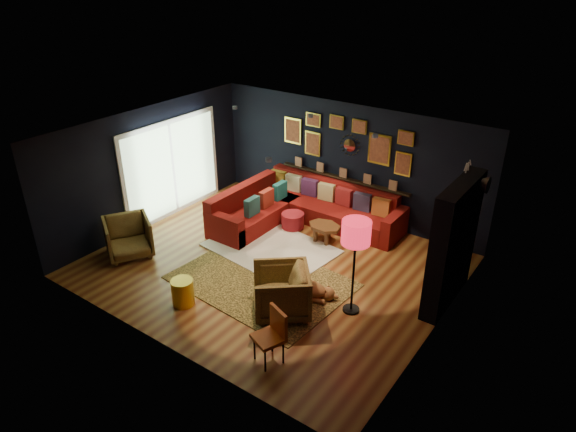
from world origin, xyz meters
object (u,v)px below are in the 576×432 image
Objects in this scene: coffee_table at (324,228)px; dog at (302,284)px; armchair_right at (281,289)px; armchair_left at (128,236)px; pouf at (293,220)px; gold_stool at (183,292)px; orange_chair at (273,332)px; sectional at (298,209)px; floor_lamp at (356,236)px.

dog is (0.67, -1.83, -0.10)m from coffee_table.
armchair_left is at bearing -126.04° from armchair_right.
armchair_right reaches higher than pouf.
armchair_left is at bearing -125.67° from pouf.
armchair_right is at bearing -74.57° from coffee_table.
armchair_right is (1.54, -2.55, 0.26)m from pouf.
armchair_right reaches higher than gold_stool.
sectional is at bearing 140.95° from orange_chair.
sectional is 3.51m from floor_lamp.
sectional is at bearing -1.57° from armchair_left.
pouf is at bearing 143.56° from floor_lamp.
floor_lamp is at bearing -5.90° from dog.
floor_lamp is 1.54m from dog.
sectional is 3.94× the size of orange_chair.
orange_chair is (2.18, -3.84, 0.19)m from sectional.
orange_chair is 0.51× the size of floor_lamp.
armchair_left reaches higher than gold_stool.
floor_lamp reaches higher than coffee_table.
gold_stool is 0.28× the size of floor_lamp.
pouf is 4.12m from orange_chair.
armchair_left is at bearing -179.08° from dog.
floor_lamp reaches higher than orange_chair.
floor_lamp reaches higher than pouf.
gold_stool is 2.05m from dog.
orange_chair is at bearing -102.24° from floor_lamp.
sectional is at bearing 102.79° from pouf.
dog reaches higher than pouf.
orange_chair is 0.68× the size of dog.
dog is (0.00, 0.61, -0.24)m from armchair_right.
dog is at bearing 139.95° from armchair_right.
armchair_right is 1.71m from gold_stool.
armchair_right is at bearing 27.71° from gold_stool.
orange_chair is at bearing -60.38° from sectional.
armchair_right reaches higher than armchair_left.
coffee_table is 2.53m from armchair_right.
dog is at bearing -173.29° from floor_lamp.
sectional is 4.42m from orange_chair.
armchair_right is at bearing -58.75° from pouf.
pouf is at bearing 171.19° from armchair_right.
gold_stool is 0.55× the size of orange_chair.
orange_chair is at bearing -69.70° from armchair_left.
gold_stool is (0.11, -3.64, -0.08)m from sectional.
coffee_table is at bearing 97.55° from dog.
coffee_table is 0.89m from pouf.
gold_stool is at bearing -104.37° from coffee_table.
coffee_table is 2.61m from floor_lamp.
coffee_table reaches higher than pouf.
sectional reaches higher than pouf.
coffee_table is at bearing -23.77° from sectional.
coffee_table is 3.64m from orange_chair.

